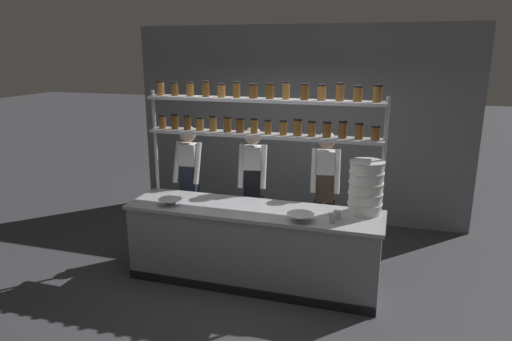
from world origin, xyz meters
name	(u,v)px	position (x,y,z in m)	size (l,w,h in m)	color
ground_plane	(253,280)	(0.00, 0.00, 0.00)	(40.00, 40.00, 0.00)	#3D3D42
back_wall	(297,124)	(0.00, 2.37, 1.53)	(5.36, 0.12, 3.06)	gray
prep_counter	(253,245)	(0.00, 0.00, 0.46)	(2.96, 0.76, 0.92)	gray
spice_shelf_unit	(263,120)	(0.02, 0.33, 1.90)	(2.85, 0.28, 2.34)	#ADAFB5
chef_left	(189,179)	(-1.11, 0.67, 1.00)	(0.38, 0.31, 1.72)	black
chef_center	(253,183)	(-0.21, 0.66, 1.02)	(0.40, 0.33, 1.75)	black
chef_right	(325,188)	(0.70, 0.79, 0.99)	(0.39, 0.32, 1.72)	black
container_stack	(366,187)	(1.23, 0.23, 1.22)	(0.39, 0.39, 0.60)	white
prep_bowl_near_left	(300,217)	(0.60, -0.23, 0.96)	(0.29, 0.29, 0.08)	silver
prep_bowl_center_front	(170,202)	(-0.96, -0.18, 0.96)	(0.28, 0.28, 0.08)	#B2B7BC
serving_cup_front	(337,215)	(0.97, -0.05, 0.97)	(0.08, 0.08, 0.09)	#B2B7BC
serving_cup_by_board	(332,218)	(0.93, -0.18, 0.97)	(0.07, 0.07, 0.11)	#B2B7BC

